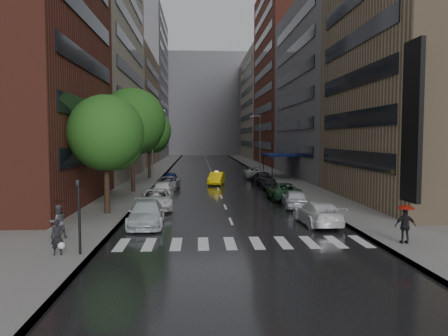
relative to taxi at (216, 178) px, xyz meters
The scene contains 21 objects.
ground 26.74m from the taxi, 90.04° to the right, with size 220.00×220.00×0.00m, color gray.
road 23.28m from the taxi, 90.04° to the left, with size 14.00×140.00×0.01m, color black.
sidewalk_left 24.96m from the taxi, 111.18° to the left, with size 4.00×140.00×0.15m, color gray.
sidewalk_right 24.95m from the taxi, 68.89° to the left, with size 4.00×140.00×0.15m, color gray.
crosswalk 28.74m from the taxi, 89.63° to the right, with size 13.15×2.80×0.01m.
buildings_left 38.55m from the taxi, 115.10° to the left, with size 8.00×108.00×38.00m.
buildings_right 36.43m from the taxi, 63.44° to the left, with size 8.05×109.10×36.00m.
building_far 92.54m from the taxi, 90.01° to the left, with size 40.00×14.00×32.00m, color slate.
tree_near 22.33m from the taxi, 113.35° to the right, with size 5.36×5.36×8.54m.
tree_mid 13.05m from the taxi, 139.26° to the right, with size 6.53×6.53×10.41m.
tree_far 12.50m from the taxi, 140.63° to the left, with size 5.86×5.86×9.34m.
taxi is the anchor object (origin of this frame).
parked_cars_left 13.98m from the taxi, 112.80° to the right, with size 2.85×29.00×1.54m.
parked_cars_right 9.60m from the taxi, 55.90° to the right, with size 2.79×37.18×1.58m.
ped_bag_walker 32.18m from the taxi, 105.49° to the right, with size 0.68×0.49×1.63m.
ped_black_umbrella 29.35m from the taxi, 109.11° to the right, with size 1.11×1.05×2.09m.
ped_red_umbrella 31.00m from the taxi, 74.45° to the right, with size 1.09×0.82×2.01m.
traffic_light 31.93m from the taxi, 103.82° to the right, with size 0.18×0.15×3.45m.
street_lamp_left 9.37m from the taxi, 157.10° to the left, with size 1.74×0.22×9.00m.
street_lamp_right 20.26m from the taxi, 67.14° to the left, with size 1.74×0.22×9.00m.
awning 12.43m from the taxi, 42.68° to the left, with size 4.00×8.00×3.12m.
Camera 1 is at (-2.17, -24.37, 5.52)m, focal length 35.00 mm.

